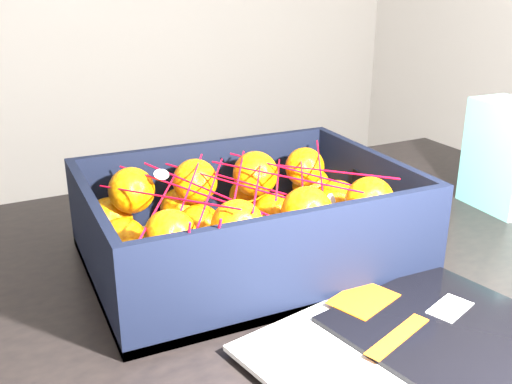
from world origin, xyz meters
name	(u,v)px	position (x,y,z in m)	size (l,w,h in m)	color
table	(288,322)	(0.13, -0.33, 0.65)	(1.23, 0.84, 0.75)	black
magazine_stack	(442,361)	(0.16, -0.60, 0.76)	(0.37, 0.32, 0.02)	silver
produce_crate	(247,233)	(0.08, -0.30, 0.79)	(0.42, 0.31, 0.13)	brown
clementine_heap	(244,220)	(0.07, -0.30, 0.81)	(0.40, 0.29, 0.12)	#D86E04
mesh_net	(244,186)	(0.07, -0.31, 0.86)	(0.35, 0.28, 0.09)	red
retail_carton	(506,156)	(0.54, -0.30, 0.84)	(0.08, 0.12, 0.18)	silver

